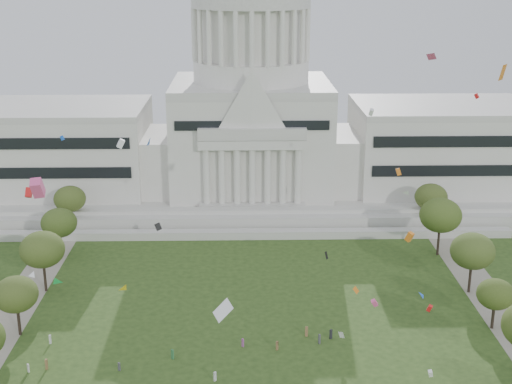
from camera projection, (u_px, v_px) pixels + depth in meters
capitol at (251, 124)px, 202.25m from camera, size 160.00×64.50×91.30m
row_tree_l_3 at (16, 294)px, 129.86m from camera, size 8.12×8.12×11.55m
row_tree_r_3 at (495, 294)px, 132.45m from camera, size 7.01×7.01×9.98m
row_tree_l_4 at (42, 250)px, 147.11m from camera, size 9.29×9.29×13.21m
row_tree_r_4 at (473, 251)px, 146.59m from camera, size 9.19×9.19×13.06m
row_tree_l_5 at (59, 223)px, 165.08m from camera, size 8.33×8.33×11.85m
row_tree_r_5 at (441, 215)px, 165.56m from camera, size 9.82×9.82×13.96m
row_tree_l_6 at (70, 199)px, 182.35m from camera, size 8.19×8.19×11.64m
row_tree_r_6 at (431, 197)px, 183.11m from camera, size 8.42×8.42×11.97m
distant_crowd at (177, 383)px, 115.46m from camera, size 54.52×37.67×1.93m
kite_swarm at (250, 232)px, 98.48m from camera, size 92.67×100.12×64.51m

